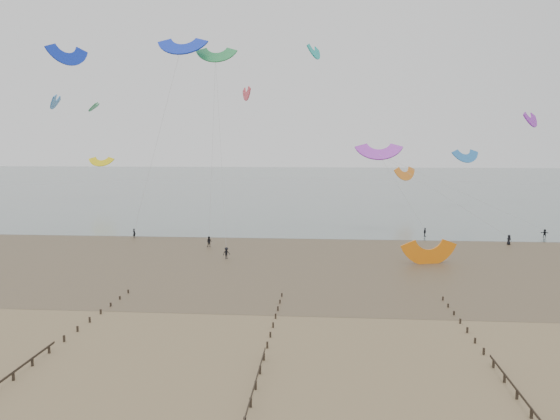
{
  "coord_description": "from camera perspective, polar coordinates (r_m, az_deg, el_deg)",
  "views": [
    {
      "loc": [
        8.75,
        -48.31,
        17.38
      ],
      "look_at": [
        2.47,
        28.0,
        8.0
      ],
      "focal_mm": 35.0,
      "sensor_mm": 36.0,
      "label": 1
    }
  ],
  "objects": [
    {
      "name": "kites_airborne",
      "position": [
        143.37,
        -5.85,
        8.92
      ],
      "size": [
        220.05,
        124.64,
        38.96
      ],
      "color": "#E0378E",
      "rests_on": "ground"
    },
    {
      "name": "sea_and_shore",
      "position": [
        85.48,
        -4.04,
        -4.76
      ],
      "size": [
        500.0,
        665.0,
        0.03
      ],
      "color": "#475654",
      "rests_on": "ground"
    },
    {
      "name": "kitesurfers",
      "position": [
        95.76,
        7.31,
        -3.01
      ],
      "size": [
        125.98,
        28.3,
        1.87
      ],
      "color": "black",
      "rests_on": "ground"
    },
    {
      "name": "grounded_kite",
      "position": [
        82.34,
        15.28,
        -5.45
      ],
      "size": [
        8.27,
        7.18,
        3.89
      ],
      "primitive_type": null,
      "rotation": [
        1.54,
        0.0,
        0.27
      ],
      "color": "orange",
      "rests_on": "ground"
    },
    {
      "name": "kitesurfer_lead",
      "position": [
        104.17,
        -14.99,
        -2.37
      ],
      "size": [
        0.77,
        0.68,
        1.77
      ],
      "primitive_type": "imported",
      "rotation": [
        0.0,
        0.0,
        2.64
      ],
      "color": "black",
      "rests_on": "ground"
    },
    {
      "name": "ground",
      "position": [
        52.08,
        -5.37,
        -12.54
      ],
      "size": [
        500.0,
        500.0,
        0.0
      ],
      "primitive_type": "plane",
      "color": "brown",
      "rests_on": "ground"
    }
  ]
}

